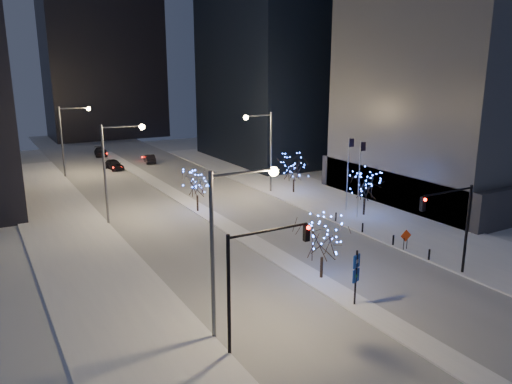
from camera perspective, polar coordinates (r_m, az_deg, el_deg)
ground at (r=34.05m, az=12.58°, el=-13.19°), size 160.00×160.00×0.00m
road at (r=62.63m, az=-9.35°, el=-0.26°), size 20.00×130.00×0.02m
median at (r=58.10m, az=-7.61°, el=-1.27°), size 2.00×80.00×0.15m
east_sidewalk at (r=57.34m, az=10.35°, el=-1.59°), size 10.00×90.00×0.15m
west_sidewalk at (r=45.24m, az=-19.32°, el=-6.52°), size 8.00×90.00×0.15m
midrise_block at (r=67.91m, az=24.77°, el=12.56°), size 30.00×22.00×30.00m
plinth at (r=69.24m, az=23.66°, el=1.80°), size 30.00×24.00×4.00m
horizon_block at (r=117.23m, az=-17.22°, el=16.33°), size 24.00×14.00×42.00m
street_lamp_w_near at (r=28.26m, az=-3.11°, el=-4.34°), size 4.40×0.56×10.00m
street_lamp_w_mid at (r=51.20m, az=-15.85°, el=3.59°), size 4.40×0.56×10.00m
street_lamp_w_far at (r=75.47m, az=-20.60°, el=6.50°), size 4.40×0.56×10.00m
street_lamp_east at (r=61.18m, az=1.00°, el=5.74°), size 3.90×0.56×10.00m
traffic_signal_west at (r=27.44m, az=-0.22°, el=-8.78°), size 5.26×0.43×7.00m
traffic_signal_east at (r=39.15m, az=21.73°, el=-2.71°), size 5.26×0.43×7.00m
flagpoles at (r=53.17m, az=11.12°, el=2.37°), size 1.35×2.60×8.00m
bollards at (r=47.02m, az=13.70°, el=-4.64°), size 0.16×12.16×0.90m
car_near at (r=79.58m, az=-15.95°, el=3.04°), size 2.47×4.79×1.56m
car_mid at (r=83.72m, az=-12.06°, el=3.75°), size 2.12×4.38×1.38m
car_far at (r=92.28m, az=-17.32°, el=4.39°), size 2.71×5.21×1.44m
holiday_tree_median_near at (r=37.01m, az=7.61°, el=-5.38°), size 4.88×4.88×4.69m
holiday_tree_median_far at (r=53.95m, az=-6.76°, el=0.92°), size 4.36×4.36×4.55m
holiday_tree_plaza_near at (r=53.37m, az=12.38°, el=0.73°), size 4.81×4.81×4.88m
holiday_tree_plaza_far at (r=61.83m, az=4.36°, el=2.75°), size 5.26×5.26×4.85m
wayfinding_sign at (r=33.56m, az=11.36°, el=-9.00°), size 0.69×0.30×3.92m
construction_sign at (r=44.70m, az=16.75°, el=-5.00°), size 1.07×0.20×1.78m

